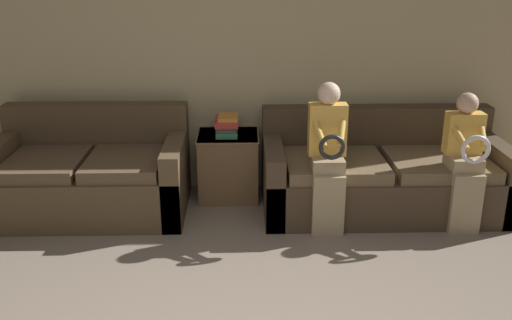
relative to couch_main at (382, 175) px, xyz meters
The scene contains 7 objects.
wall_back 1.66m from the couch_main, 153.97° to the left, with size 6.75×0.06×2.55m.
couch_main is the anchor object (origin of this frame).
couch_side 2.61m from the couch_main, behind, with size 1.68×1.00×0.89m.
child_left_seated 0.79m from the couch_main, 143.66° to the right, with size 0.31×0.38×1.23m.
child_right_seated 0.78m from the couch_main, 37.00° to the right, with size 0.30×0.38×1.14m.
side_shelf 1.42m from the couch_main, 168.67° to the left, with size 0.57×0.52×0.61m.
book_stack 1.48m from the couch_main, 168.91° to the left, with size 0.21×0.31×0.18m.
Camera 1 is at (-0.05, -2.21, 2.15)m, focal length 40.00 mm.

